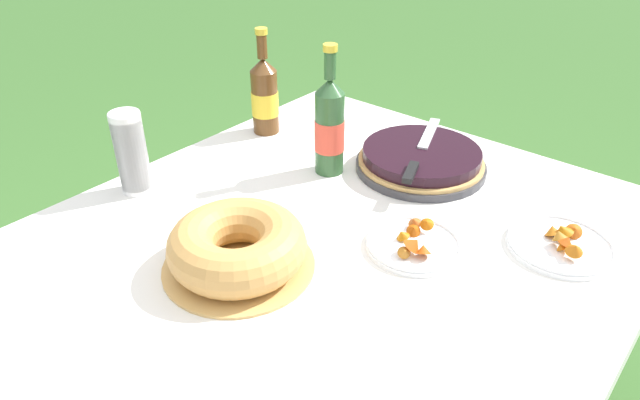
% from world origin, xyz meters
% --- Properties ---
extents(garden_table, '(1.59, 1.14, 0.73)m').
position_xyz_m(garden_table, '(0.00, 0.00, 0.66)').
color(garden_table, brown).
rests_on(garden_table, ground_plane).
extents(tablecloth, '(1.60, 1.15, 0.10)m').
position_xyz_m(tablecloth, '(0.00, 0.00, 0.72)').
color(tablecloth, white).
rests_on(tablecloth, garden_table).
extents(berry_tart, '(0.33, 0.33, 0.06)m').
position_xyz_m(berry_tart, '(0.52, 0.01, 0.76)').
color(berry_tart, '#38383D').
rests_on(berry_tart, tablecloth).
extents(serving_knife, '(0.36, 0.15, 0.01)m').
position_xyz_m(serving_knife, '(0.50, 0.00, 0.79)').
color(serving_knife, silver).
rests_on(serving_knife, berry_tart).
extents(bundt_cake, '(0.30, 0.30, 0.10)m').
position_xyz_m(bundt_cake, '(-0.05, 0.08, 0.78)').
color(bundt_cake, tan).
rests_on(bundt_cake, tablecloth).
extents(cup_stack, '(0.07, 0.07, 0.20)m').
position_xyz_m(cup_stack, '(0.00, 0.48, 0.83)').
color(cup_stack, white).
rests_on(cup_stack, tablecloth).
extents(cider_bottle_green, '(0.07, 0.07, 0.33)m').
position_xyz_m(cider_bottle_green, '(0.37, 0.19, 0.85)').
color(cider_bottle_green, '#2D562D').
rests_on(cider_bottle_green, tablecloth).
extents(cider_bottle_amber, '(0.08, 0.08, 0.30)m').
position_xyz_m(cider_bottle_amber, '(0.44, 0.48, 0.84)').
color(cider_bottle_amber, brown).
rests_on(cider_bottle_amber, tablecloth).
extents(snack_plate_near, '(0.22, 0.22, 0.05)m').
position_xyz_m(snack_plate_near, '(0.42, -0.39, 0.74)').
color(snack_plate_near, white).
rests_on(snack_plate_near, tablecloth).
extents(snack_plate_left, '(0.20, 0.20, 0.06)m').
position_xyz_m(snack_plate_left, '(0.23, -0.15, 0.74)').
color(snack_plate_left, white).
rests_on(snack_plate_left, tablecloth).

